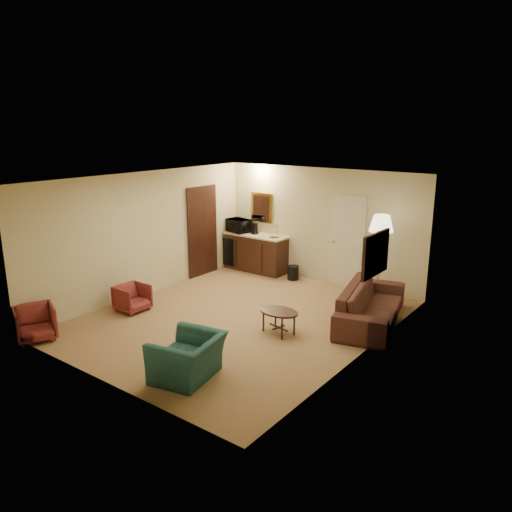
{
  "coord_description": "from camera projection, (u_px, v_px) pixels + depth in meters",
  "views": [
    {
      "loc": [
        5.52,
        -6.81,
        3.54
      ],
      "look_at": [
        0.03,
        0.5,
        1.11
      ],
      "focal_mm": 35.0,
      "sensor_mm": 36.0,
      "label": 1
    }
  ],
  "objects": [
    {
      "name": "rose_chair_near",
      "position": [
        132.0,
        297.0,
        9.68
      ],
      "size": [
        0.53,
        0.56,
        0.58
      ],
      "primitive_type": "imported",
      "rotation": [
        0.0,
        0.0,
        1.57
      ],
      "color": "maroon",
      "rests_on": "ground"
    },
    {
      "name": "coffee_maker",
      "position": [
        255.0,
        228.0,
        12.21
      ],
      "size": [
        0.17,
        0.17,
        0.28
      ],
      "primitive_type": "cylinder",
      "rotation": [
        0.0,
        0.0,
        -0.15
      ],
      "color": "black",
      "rests_on": "wetbar_cabinet"
    },
    {
      "name": "teal_armchair",
      "position": [
        187.0,
        351.0,
        7.08
      ],
      "size": [
        0.81,
        1.07,
        0.84
      ],
      "primitive_type": "imported",
      "rotation": [
        0.0,
        0.0,
        -1.36
      ],
      "color": "#1F4C4F",
      "rests_on": "ground"
    },
    {
      "name": "room_walls",
      "position": [
        259.0,
        222.0,
        9.59
      ],
      "size": [
        5.02,
        6.01,
        2.61
      ],
      "color": "beige",
      "rests_on": "ground"
    },
    {
      "name": "rose_chair_far",
      "position": [
        35.0,
        321.0,
        8.38
      ],
      "size": [
        0.79,
        0.81,
        0.65
      ],
      "primitive_type": "imported",
      "rotation": [
        0.0,
        0.0,
        1.18
      ],
      "color": "maroon",
      "rests_on": "ground"
    },
    {
      "name": "waste_bin",
      "position": [
        293.0,
        273.0,
        11.67
      ],
      "size": [
        0.33,
        0.33,
        0.33
      ],
      "primitive_type": "cylinder",
      "rotation": [
        0.0,
        0.0,
        0.3
      ],
      "color": "black",
      "rests_on": "ground"
    },
    {
      "name": "ground",
      "position": [
        239.0,
        318.0,
        9.38
      ],
      "size": [
        6.0,
        6.0,
        0.0
      ],
      "primitive_type": "plane",
      "color": "#9A754E",
      "rests_on": "ground"
    },
    {
      "name": "floor_lamp",
      "position": [
        379.0,
        259.0,
        10.01
      ],
      "size": [
        0.53,
        0.53,
        1.82
      ],
      "primitive_type": "cube",
      "rotation": [
        0.0,
        0.0,
        -0.1
      ],
      "color": "#C59141",
      "rests_on": "ground"
    },
    {
      "name": "microwave",
      "position": [
        239.0,
        224.0,
        12.41
      ],
      "size": [
        0.64,
        0.43,
        0.4
      ],
      "primitive_type": "imported",
      "rotation": [
        0.0,
        0.0,
        -0.19
      ],
      "color": "black",
      "rests_on": "wetbar_cabinet"
    },
    {
      "name": "sofa",
      "position": [
        371.0,
        299.0,
        9.07
      ],
      "size": [
        1.24,
        2.45,
        0.92
      ],
      "primitive_type": "imported",
      "rotation": [
        0.0,
        0.0,
        1.82
      ],
      "color": "black",
      "rests_on": "ground"
    },
    {
      "name": "coffee_table",
      "position": [
        279.0,
        322.0,
        8.66
      ],
      "size": [
        0.81,
        0.63,
        0.42
      ],
      "primitive_type": "cube",
      "rotation": [
        0.0,
        0.0,
        -0.22
      ],
      "color": "black",
      "rests_on": "ground"
    },
    {
      "name": "wetbar_cabinet",
      "position": [
        256.0,
        253.0,
        12.32
      ],
      "size": [
        1.64,
        0.58,
        0.92
      ],
      "primitive_type": "cube",
      "color": "#361D11",
      "rests_on": "ground"
    }
  ]
}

